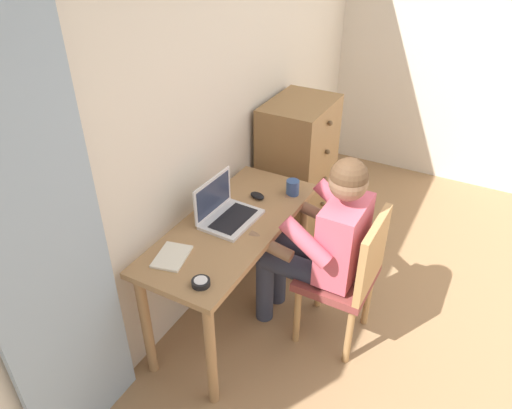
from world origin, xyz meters
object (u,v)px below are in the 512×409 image
at_px(laptop, 225,211).
at_px(chair, 349,274).
at_px(desk_clock, 201,282).
at_px(person_seated, 322,238).
at_px(dresser, 297,172).
at_px(computer_mouse, 257,196).
at_px(coffee_mug, 293,187).
at_px(desk, 232,240).
at_px(notebook_pad, 172,256).

bearing_deg(laptop, chair, -77.05).
bearing_deg(desk_clock, person_seated, -25.99).
bearing_deg(dresser, computer_mouse, -175.20).
bearing_deg(chair, coffee_mug, 61.69).
height_order(person_seated, coffee_mug, person_seated).
height_order(desk, coffee_mug, coffee_mug).
relative_size(desk, coffee_mug, 10.41).
bearing_deg(desk, coffee_mug, -20.41).
relative_size(dresser, desk_clock, 12.16).
distance_m(person_seated, computer_mouse, 0.49).
xyz_separation_m(person_seated, notebook_pad, (-0.59, 0.58, 0.07)).
relative_size(chair, desk_clock, 9.87).
bearing_deg(computer_mouse, desk, -163.89).
bearing_deg(chair, desk, 105.97).
distance_m(dresser, desk_clock, 1.57).
bearing_deg(dresser, coffee_mug, -158.82).
bearing_deg(desk, computer_mouse, 0.29).
xyz_separation_m(dresser, desk_clock, (-1.54, -0.20, 0.21)).
bearing_deg(coffee_mug, computer_mouse, 130.71).
distance_m(person_seated, desk_clock, 0.77).
height_order(chair, person_seated, person_seated).
relative_size(desk_clock, coffee_mug, 0.75).
xyz_separation_m(notebook_pad, coffee_mug, (0.85, -0.28, 0.04)).
height_order(chair, desk_clock, chair).
bearing_deg(computer_mouse, laptop, -175.12).
xyz_separation_m(dresser, coffee_mug, (-0.59, -0.23, 0.24)).
bearing_deg(chair, dresser, 39.91).
height_order(laptop, computer_mouse, laptop).
height_order(laptop, notebook_pad, laptop).
distance_m(desk, person_seated, 0.51).
height_order(desk, desk_clock, desk_clock).
bearing_deg(laptop, person_seated, -72.59).
relative_size(computer_mouse, coffee_mug, 0.83).
bearing_deg(desk_clock, notebook_pad, 67.94).
height_order(dresser, chair, dresser).
bearing_deg(person_seated, computer_mouse, 76.24).
bearing_deg(computer_mouse, coffee_mug, -33.46).
relative_size(desk, desk_clock, 13.87).
height_order(dresser, person_seated, person_seated).
distance_m(computer_mouse, desk_clock, 0.82).
xyz_separation_m(desk, dresser, (1.04, 0.06, -0.07)).
xyz_separation_m(chair, computer_mouse, (0.12, 0.65, 0.26)).
bearing_deg(desk, laptop, 66.80).
height_order(desk, laptop, laptop).
height_order(desk_clock, notebook_pad, desk_clock).
xyz_separation_m(desk, chair, (0.19, -0.65, -0.12)).
bearing_deg(person_seated, desk, 111.87).
height_order(desk, notebook_pad, notebook_pad).
bearing_deg(computer_mouse, dresser, 20.62).
height_order(dresser, computer_mouse, dresser).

